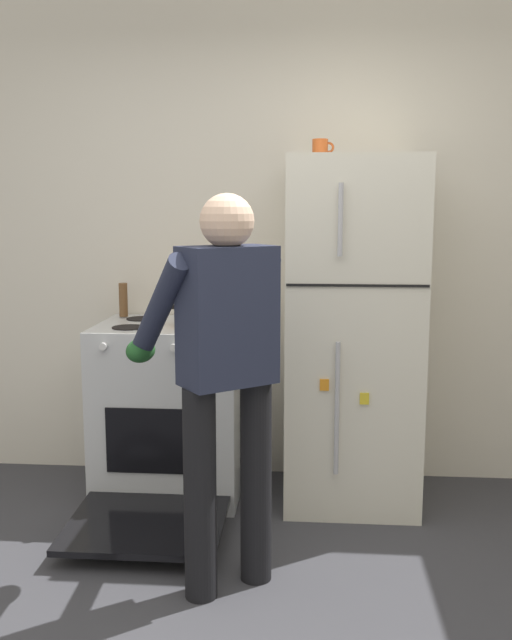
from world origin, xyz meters
TOP-DOWN VIEW (x-y plane):
  - kitchen_wall_back at (0.00, 1.95)m, footprint 6.00×0.10m
  - refrigerator at (0.42, 1.57)m, footprint 0.68×0.72m
  - stove_range at (-0.55, 1.55)m, footprint 0.76×1.24m
  - person_cook at (-0.14, 0.63)m, footprint 0.67×0.71m
  - red_pot at (-0.39, 1.52)m, footprint 0.34×0.24m
  - coffee_mug at (0.24, 1.62)m, footprint 0.11×0.08m
  - pepper_mill at (-0.85, 1.77)m, footprint 0.05×0.05m

SIDE VIEW (x-z plane):
  - stove_range at x=-0.55m, z-range -0.01..0.93m
  - refrigerator at x=0.42m, z-range 0.00..1.79m
  - person_cook at x=-0.14m, z-range 0.16..1.75m
  - red_pot at x=-0.39m, z-range 0.94..1.05m
  - pepper_mill at x=-0.85m, z-range 0.94..1.13m
  - kitchen_wall_back at x=0.00m, z-range 0.00..2.70m
  - coffee_mug at x=0.24m, z-range 1.80..1.89m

